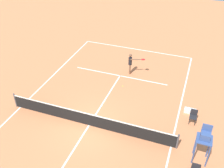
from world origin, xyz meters
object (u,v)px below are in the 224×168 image
Objects in this scene: tennis_ball at (123,86)px; equipment_bag at (190,111)px; player_serving at (131,62)px; courtside_chair_mid at (193,116)px; umpire_chair at (205,139)px.

equipment_bag is (-5.15, 1.35, 0.12)m from tennis_ball.
courtside_chair_mid is (-5.38, 4.24, -0.54)m from player_serving.
umpire_chair is 4.15m from equipment_bag.
player_serving is 6.87m from courtside_chair_mid.
tennis_ball is 8.08m from umpire_chair.
umpire_chair is at bearing 21.26° from player_serving.
equipment_bag reaches higher than tennis_ball.
courtside_chair_mid is at bearing -77.13° from umpire_chair.
player_serving is at bearing -49.71° from umpire_chair.
umpire_chair is at bearing 139.64° from tennis_ball.
umpire_chair is (-6.04, 5.13, 1.57)m from tennis_ball.
courtside_chair_mid is at bearing 32.74° from player_serving.
umpire_chair reaches higher than tennis_ball.
umpire_chair is at bearing 103.27° from equipment_bag.
umpire_chair is (-6.04, 7.13, 0.53)m from player_serving.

